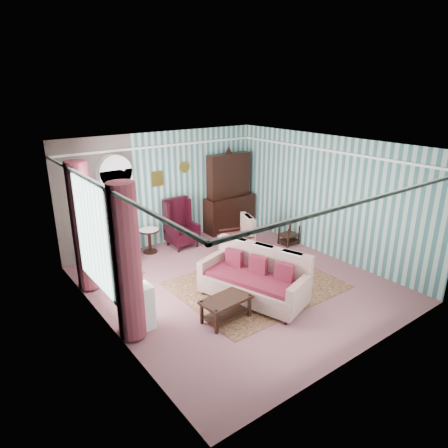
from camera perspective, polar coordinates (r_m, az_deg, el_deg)
floor at (r=8.57m, az=1.75°, el=-8.47°), size 6.00×6.00×0.00m
room_shell at (r=7.62m, az=-2.58°, el=4.17°), size 5.53×6.02×2.91m
bookcase at (r=9.82m, az=-14.88°, el=1.66°), size 0.80×0.28×2.24m
dresser_hutch at (r=11.25m, az=0.81°, el=4.87°), size 1.50×0.56×2.36m
wingback_left at (r=9.55m, az=-15.11°, el=-2.02°), size 0.76×0.80×1.25m
wingback_right at (r=10.26m, az=-6.06°, el=0.06°), size 0.76×0.80×1.25m
seated_woman at (r=9.56m, az=-15.09°, el=-2.22°), size 0.44×0.40×1.18m
round_side_table at (r=10.12m, az=-10.57°, el=-2.40°), size 0.50×0.50×0.60m
nest_table at (r=10.59m, az=9.25°, el=-1.49°), size 0.45×0.38×0.54m
plant_stand at (r=7.07m, az=-12.41°, el=-11.77°), size 0.55×0.35×0.80m
rug at (r=8.53m, az=4.61°, el=-8.61°), size 3.20×2.60×0.01m
sofa at (r=7.74m, az=4.18°, el=-7.35°), size 1.55×2.28×1.06m
floral_armchair at (r=9.73m, az=1.75°, el=-1.70°), size 0.99×1.01×1.01m
coffee_table at (r=7.25m, az=0.27°, el=-12.07°), size 0.93×0.57×0.44m
potted_plant_a at (r=6.68m, az=-12.71°, el=-7.70°), size 0.49×0.47×0.43m
potted_plant_b at (r=6.89m, az=-12.88°, el=-6.60°), size 0.33×0.31×0.48m
potted_plant_c at (r=6.85m, az=-13.68°, el=-7.38°), size 0.27×0.27×0.37m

